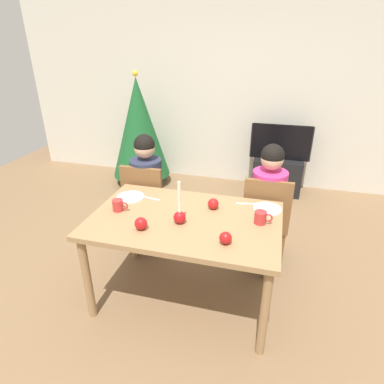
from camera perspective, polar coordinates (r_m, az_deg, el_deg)
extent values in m
plane|color=brown|center=(2.86, -1.09, -17.70)|extent=(7.68, 7.68, 0.00)
cube|color=beige|center=(4.68, 8.00, 17.24)|extent=(6.40, 0.10, 2.60)
cube|color=#99754C|center=(2.42, -1.23, -4.98)|extent=(1.40, 0.90, 0.04)
cylinder|color=#99754C|center=(2.58, -17.97, -14.34)|extent=(0.06, 0.06, 0.71)
cylinder|color=#99754C|center=(2.27, 12.62, -20.16)|extent=(0.06, 0.06, 0.71)
cylinder|color=#99754C|center=(3.13, -10.54, -5.77)|extent=(0.06, 0.06, 0.71)
cylinder|color=#99754C|center=(2.87, 13.60, -9.15)|extent=(0.06, 0.06, 0.71)
cube|color=brown|center=(3.30, -7.36, -2.25)|extent=(0.40, 0.40, 0.04)
cube|color=brown|center=(3.04, -8.86, 0.31)|extent=(0.40, 0.04, 0.45)
cylinder|color=brown|center=(3.49, -3.52, -4.61)|extent=(0.04, 0.04, 0.41)
cylinder|color=brown|center=(3.60, -8.68, -3.86)|extent=(0.04, 0.04, 0.41)
cylinder|color=brown|center=(3.22, -5.43, -7.53)|extent=(0.04, 0.04, 0.41)
cylinder|color=brown|center=(3.34, -10.95, -6.61)|extent=(0.04, 0.04, 0.41)
cube|color=brown|center=(3.09, 12.81, -4.78)|extent=(0.40, 0.40, 0.04)
cube|color=brown|center=(2.81, 13.07, -2.26)|extent=(0.40, 0.04, 0.45)
cylinder|color=brown|center=(3.35, 15.52, -7.00)|extent=(0.04, 0.04, 0.41)
cylinder|color=brown|center=(3.36, 9.71, -6.34)|extent=(0.04, 0.04, 0.41)
cylinder|color=brown|center=(3.07, 15.41, -10.32)|extent=(0.04, 0.04, 0.41)
cylinder|color=brown|center=(3.07, 9.01, -9.60)|extent=(0.04, 0.04, 0.41)
cube|color=#33384C|center=(3.36, -7.48, -5.73)|extent=(0.28, 0.28, 0.45)
cylinder|color=#282D47|center=(3.15, -7.96, 1.54)|extent=(0.30, 0.30, 0.48)
sphere|color=tan|center=(3.02, -8.36, 7.70)|extent=(0.19, 0.19, 0.19)
sphere|color=black|center=(3.01, -8.40, 8.24)|extent=(0.19, 0.19, 0.19)
cube|color=#33384C|center=(3.15, 12.39, -8.44)|extent=(0.28, 0.28, 0.45)
cylinder|color=#D1337A|center=(2.92, 13.24, -0.85)|extent=(0.30, 0.30, 0.48)
sphere|color=tan|center=(2.79, 13.96, 5.70)|extent=(0.19, 0.19, 0.19)
sphere|color=black|center=(2.78, 14.02, 6.28)|extent=(0.19, 0.19, 0.19)
cube|color=black|center=(4.63, 14.71, 2.89)|extent=(0.64, 0.40, 0.48)
cube|color=black|center=(4.48, 15.37, 8.45)|extent=(0.79, 0.04, 0.46)
cube|color=black|center=(4.47, 15.37, 8.45)|extent=(0.76, 0.05, 0.46)
cylinder|color=brown|center=(4.89, -8.69, 2.54)|extent=(0.08, 0.08, 0.14)
cone|color=#195628|center=(4.65, -9.31, 11.07)|extent=(0.81, 0.81, 1.36)
sphere|color=yellow|center=(4.53, -9.98, 19.90)|extent=(0.08, 0.08, 0.08)
sphere|color=red|center=(2.32, -2.20, -4.49)|extent=(0.09, 0.09, 0.09)
cylinder|color=#EFE5C6|center=(2.25, -2.27, -0.90)|extent=(0.02, 0.02, 0.23)
cylinder|color=silver|center=(2.75, -10.78, -0.87)|extent=(0.23, 0.23, 0.01)
cylinder|color=silver|center=(2.58, 13.14, -2.89)|extent=(0.22, 0.22, 0.01)
cylinder|color=#B72D2D|center=(2.55, -12.92, -2.28)|extent=(0.08, 0.08, 0.09)
torus|color=#B72D2D|center=(2.52, -11.85, -2.35)|extent=(0.06, 0.01, 0.06)
cylinder|color=#B72D2D|center=(2.37, 11.94, -4.40)|extent=(0.09, 0.09, 0.09)
torus|color=#B72D2D|center=(2.37, 13.29, -4.45)|extent=(0.06, 0.01, 0.06)
cube|color=silver|center=(2.70, -7.34, -1.11)|extent=(0.18, 0.04, 0.01)
cube|color=silver|center=(2.63, 9.68, -2.05)|extent=(0.18, 0.05, 0.01)
sphere|color=red|center=(2.28, -8.99, -5.51)|extent=(0.09, 0.09, 0.09)
sphere|color=red|center=(2.51, 3.75, -2.09)|extent=(0.09, 0.09, 0.09)
sphere|color=#AE1616|center=(2.11, 5.92, -8.06)|extent=(0.08, 0.08, 0.08)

